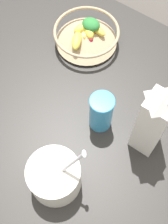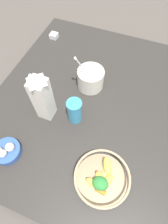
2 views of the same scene
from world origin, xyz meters
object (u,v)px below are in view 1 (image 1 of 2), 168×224
(milk_carton, at_px, (153,121))
(drinking_cup, at_px, (101,112))
(fruit_bowl, at_px, (87,35))
(yogurt_tub, at_px, (55,176))

(milk_carton, relative_size, drinking_cup, 2.06)
(fruit_bowl, height_order, drinking_cup, drinking_cup)
(yogurt_tub, relative_size, drinking_cup, 1.64)
(milk_carton, xyz_separation_m, yogurt_tub, (-0.24, 0.14, -0.08))
(fruit_bowl, distance_m, yogurt_tub, 0.50)
(milk_carton, bearing_deg, fruit_bowl, 59.74)
(yogurt_tub, bearing_deg, milk_carton, -29.35)
(milk_carton, xyz_separation_m, drinking_cup, (-0.02, 0.14, -0.07))
(yogurt_tub, height_order, drinking_cup, yogurt_tub)
(milk_carton, bearing_deg, yogurt_tub, 150.65)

